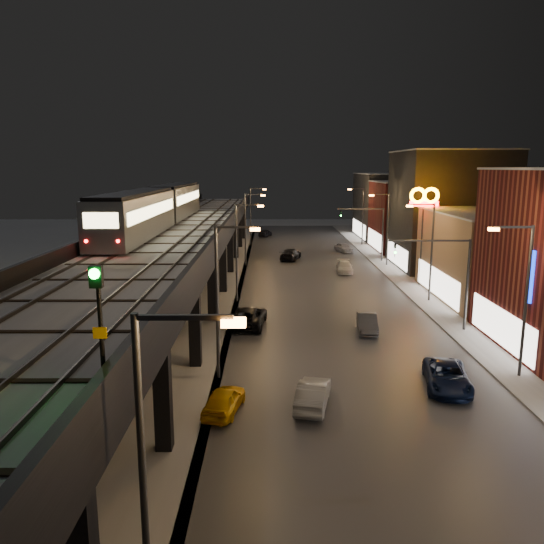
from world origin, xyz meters
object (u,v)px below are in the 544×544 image
object	(u,v)px
car_onc_dark	(447,377)
car_far_white	(265,233)
car_near_white	(313,395)
car_onc_silver	(367,324)
car_onc_white	(345,267)
car_onc_red	(344,248)
subway_train	(160,206)
car_mid_dark	(291,255)
car_taxi	(224,401)
car_mid_silver	(248,317)
rail_signal	(98,300)

from	to	relation	value
car_onc_dark	car_far_white	bearing A→B (deg)	109.97
car_near_white	car_onc_silver	bearing A→B (deg)	-100.16
car_onc_dark	car_onc_white	distance (m)	33.21
car_onc_dark	car_onc_red	size ratio (longest dim) A/B	1.26
car_onc_red	car_onc_silver	bearing A→B (deg)	-113.11
subway_train	car_onc_silver	distance (m)	24.34
car_mid_dark	car_far_white	distance (m)	24.57
car_taxi	car_mid_silver	xyz separation A→B (m)	(0.65, 14.72, 0.11)
car_mid_dark	car_far_white	world-z (taller)	car_mid_dark
car_onc_dark	car_onc_white	bearing A→B (deg)	102.70
subway_train	car_onc_dark	xyz separation A→B (m)	(20.67, -24.67, -7.73)
car_near_white	car_far_white	distance (m)	68.42
car_near_white	rail_signal	bearing A→B (deg)	73.35
car_mid_silver	car_near_white	bearing A→B (deg)	111.28
subway_train	rail_signal	bearing A→B (deg)	-80.72
car_taxi	car_mid_dark	size ratio (longest dim) A/B	0.73
car_far_white	car_onc_white	bearing A→B (deg)	124.50
car_far_white	car_taxi	bearing A→B (deg)	107.06
car_taxi	car_onc_dark	size ratio (longest dim) A/B	0.75
car_near_white	car_onc_white	bearing A→B (deg)	-88.73
rail_signal	car_mid_silver	distance (m)	27.70
car_onc_silver	rail_signal	bearing A→B (deg)	-109.30
car_mid_silver	car_onc_red	size ratio (longest dim) A/B	1.36
car_taxi	car_onc_dark	xyz separation A→B (m)	(12.16, 2.87, 0.05)
car_mid_dark	car_far_white	size ratio (longest dim) A/B	1.35
subway_train	car_near_white	bearing A→B (deg)	-64.16
car_far_white	car_onc_dark	bearing A→B (deg)	117.46
car_near_white	car_onc_red	distance (m)	51.35
subway_train	car_onc_silver	world-z (taller)	subway_train
subway_train	car_onc_silver	xyz separation A→B (m)	(18.11, -14.29, -7.77)
car_mid_silver	car_onc_silver	distance (m)	9.08
car_mid_dark	car_onc_white	xyz separation A→B (m)	(6.00, -8.62, -0.11)
rail_signal	car_mid_dark	distance (m)	57.33
rail_signal	car_mid_dark	size ratio (longest dim) A/B	0.60
car_onc_white	car_onc_red	xyz separation A→B (m)	(2.01, 15.20, 0.03)
car_onc_silver	car_onc_red	bearing A→B (deg)	90.65
car_near_white	car_mid_silver	world-z (taller)	car_mid_silver
subway_train	car_far_white	bearing A→B (deg)	76.38
subway_train	car_onc_dark	bearing A→B (deg)	-50.04
rail_signal	car_onc_white	distance (m)	50.15
subway_train	car_onc_white	bearing A→B (deg)	23.51
car_onc_red	subway_train	bearing A→B (deg)	-150.18
subway_train	car_taxi	world-z (taller)	subway_train
car_onc_silver	car_taxi	bearing A→B (deg)	-120.02
car_far_white	car_onc_silver	xyz separation A→B (m)	(8.06, -55.74, 0.01)
car_onc_silver	car_onc_red	size ratio (longest dim) A/B	1.01
car_mid_dark	car_far_white	bearing A→B (deg)	-67.32
car_near_white	car_onc_silver	size ratio (longest dim) A/B	1.04
car_onc_white	rail_signal	bearing A→B (deg)	-101.40
subway_train	car_mid_silver	distance (m)	17.52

